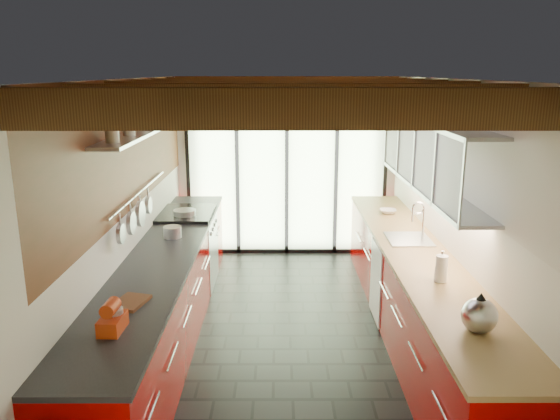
% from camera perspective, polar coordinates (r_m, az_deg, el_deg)
% --- Properties ---
extents(ground, '(5.50, 5.50, 0.00)m').
position_cam_1_polar(ground, '(5.82, 1.06, -13.00)').
color(ground, black).
rests_on(ground, ground).
extents(room_shell, '(5.50, 5.50, 5.50)m').
position_cam_1_polar(room_shell, '(5.27, 1.14, 3.18)').
color(room_shell, silver).
rests_on(room_shell, ground).
extents(ceiling_beams, '(3.14, 5.06, 4.90)m').
position_cam_1_polar(ceiling_beams, '(5.56, 1.10, 12.15)').
color(ceiling_beams, '#593316').
rests_on(ceiling_beams, ground).
extents(glass_door, '(2.95, 0.10, 2.90)m').
position_cam_1_polar(glass_door, '(7.93, 0.72, 6.98)').
color(glass_door, '#C6EAAD').
rests_on(glass_door, ground).
extents(left_counter, '(0.68, 5.00, 0.92)m').
position_cam_1_polar(left_counter, '(5.74, -11.89, -8.66)').
color(left_counter, '#A60401').
rests_on(left_counter, ground).
extents(range_stove, '(0.66, 0.90, 0.97)m').
position_cam_1_polar(range_stove, '(7.07, -9.57, -4.02)').
color(range_stove, silver).
rests_on(range_stove, ground).
extents(right_counter, '(0.68, 5.00, 0.92)m').
position_cam_1_polar(right_counter, '(5.80, 13.92, -8.56)').
color(right_counter, '#A60401').
rests_on(right_counter, ground).
extents(sink_assembly, '(0.45, 0.52, 0.43)m').
position_cam_1_polar(sink_assembly, '(6.00, 13.43, -2.68)').
color(sink_assembly, silver).
rests_on(sink_assembly, right_counter).
extents(upper_cabinets_right, '(0.34, 3.00, 3.00)m').
position_cam_1_polar(upper_cabinets_right, '(5.75, 15.56, 5.57)').
color(upper_cabinets_right, silver).
rests_on(upper_cabinets_right, ground).
extents(left_wall_fixtures, '(0.28, 2.60, 0.96)m').
position_cam_1_polar(left_wall_fixtures, '(5.54, -14.29, 5.66)').
color(left_wall_fixtures, silver).
rests_on(left_wall_fixtures, ground).
extents(stand_mixer, '(0.16, 0.26, 0.23)m').
position_cam_1_polar(stand_mixer, '(4.02, -17.10, -10.76)').
color(stand_mixer, red).
rests_on(stand_mixer, left_counter).
extents(pot_large, '(0.20, 0.20, 0.12)m').
position_cam_1_polar(pot_large, '(6.02, -11.18, -2.27)').
color(pot_large, silver).
rests_on(pot_large, left_counter).
extents(pot_small, '(0.36, 0.36, 0.11)m').
position_cam_1_polar(pot_small, '(6.78, -9.92, -0.42)').
color(pot_small, silver).
rests_on(pot_small, left_counter).
extents(cutting_board, '(0.29, 0.35, 0.03)m').
position_cam_1_polar(cutting_board, '(4.44, -15.38, -9.28)').
color(cutting_board, brown).
rests_on(cutting_board, left_counter).
extents(kettle, '(0.29, 0.33, 0.29)m').
position_cam_1_polar(kettle, '(4.07, 20.13, -10.12)').
color(kettle, silver).
rests_on(kettle, right_counter).
extents(paper_towel, '(0.13, 0.13, 0.28)m').
position_cam_1_polar(paper_towel, '(4.87, 16.51, -5.92)').
color(paper_towel, white).
rests_on(paper_towel, right_counter).
extents(soap_bottle, '(0.08, 0.08, 0.17)m').
position_cam_1_polar(soap_bottle, '(4.90, 16.41, -6.16)').
color(soap_bottle, silver).
rests_on(soap_bottle, right_counter).
extents(bowl, '(0.23, 0.23, 0.05)m').
position_cam_1_polar(bowl, '(7.05, 11.21, -0.13)').
color(bowl, silver).
rests_on(bowl, right_counter).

